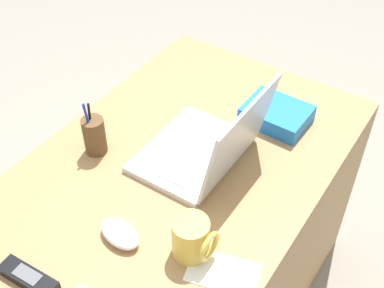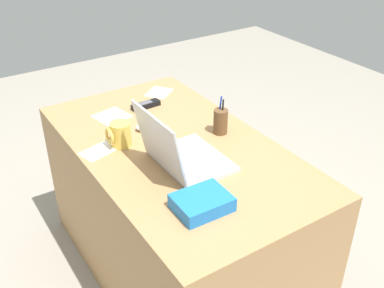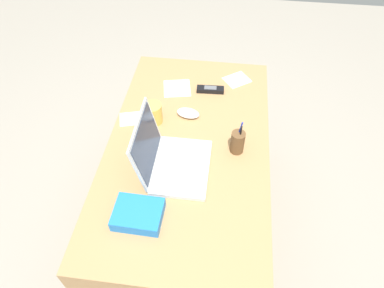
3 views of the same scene
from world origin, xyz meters
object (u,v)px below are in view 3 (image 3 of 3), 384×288
Objects in this scene: cordless_phone at (210,89)px; pen_holder at (238,142)px; snack_bag at (138,214)px; coffee_mug_white at (152,113)px; computer_mouse at (188,113)px; laptop at (170,159)px.

pen_holder reaches higher than cordless_phone.
pen_holder reaches higher than snack_bag.
pen_holder reaches higher than coffee_mug_white.
computer_mouse is 0.32m from pen_holder.
snack_bag is at bearing -179.94° from computer_mouse.
pen_holder is (-0.20, -0.25, 0.04)m from computer_mouse.
computer_mouse is 1.11× the size of coffee_mug_white.
computer_mouse is 0.79× the size of cordless_phone.
laptop reaches higher than snack_bag.
coffee_mug_white reaches higher than cordless_phone.
laptop reaches higher than pen_holder.
laptop is at bearing -154.00° from coffee_mug_white.
cordless_phone is at bearing -13.84° from computer_mouse.
laptop reaches higher than cordless_phone.
cordless_phone is (0.53, -0.13, -0.04)m from laptop.
snack_bag is at bearing -174.54° from coffee_mug_white.
cordless_phone is (0.26, -0.26, -0.04)m from coffee_mug_white.
laptop is at bearing 166.68° from cordless_phone.
laptop is 0.27m from snack_bag.
coffee_mug_white is 0.43m from pen_holder.
laptop is 0.33m from computer_mouse.
snack_bag is (-0.59, 0.11, 0.01)m from computer_mouse.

